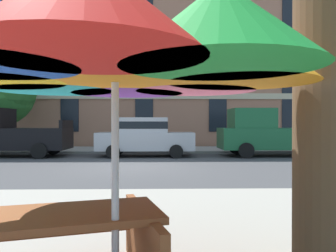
{
  "coord_description": "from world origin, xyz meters",
  "views": [
    {
      "loc": [
        1.0,
        -11.61,
        1.53
      ],
      "look_at": [
        1.34,
        3.2,
        1.4
      ],
      "focal_mm": 35.66,
      "sensor_mm": 36.0,
      "label": 1
    }
  ],
  "objects_px": {
    "pickup_green": "(270,134)",
    "sedan_silver": "(144,136)",
    "patio_umbrella": "(115,50)",
    "pickup_black": "(6,134)",
    "picnic_table": "(53,247)"
  },
  "relations": [
    {
      "from": "pickup_green",
      "to": "sedan_silver",
      "type": "bearing_deg",
      "value": -180.0
    },
    {
      "from": "patio_umbrella",
      "to": "pickup_black",
      "type": "bearing_deg",
      "value": 117.63
    },
    {
      "from": "pickup_green",
      "to": "patio_umbrella",
      "type": "bearing_deg",
      "value": -113.12
    },
    {
      "from": "pickup_green",
      "to": "patio_umbrella",
      "type": "xyz_separation_m",
      "value": [
        -5.42,
        -12.7,
        1.07
      ]
    },
    {
      "from": "pickup_black",
      "to": "picnic_table",
      "type": "xyz_separation_m",
      "value": [
        6.1,
        -12.51,
        -0.54
      ]
    },
    {
      "from": "pickup_green",
      "to": "picnic_table",
      "type": "xyz_separation_m",
      "value": [
        -5.97,
        -12.51,
        -0.54
      ]
    },
    {
      "from": "pickup_black",
      "to": "picnic_table",
      "type": "relative_size",
      "value": 2.38
    },
    {
      "from": "sedan_silver",
      "to": "pickup_green",
      "type": "xyz_separation_m",
      "value": [
        5.8,
        0.0,
        0.08
      ]
    },
    {
      "from": "pickup_black",
      "to": "sedan_silver",
      "type": "distance_m",
      "value": 6.27
    },
    {
      "from": "sedan_silver",
      "to": "patio_umbrella",
      "type": "xyz_separation_m",
      "value": [
        0.38,
        -12.7,
        1.15
      ]
    },
    {
      "from": "patio_umbrella",
      "to": "picnic_table",
      "type": "relative_size",
      "value": 1.48
    },
    {
      "from": "sedan_silver",
      "to": "pickup_green",
      "type": "relative_size",
      "value": 0.86
    },
    {
      "from": "pickup_black",
      "to": "picnic_table",
      "type": "distance_m",
      "value": 13.93
    },
    {
      "from": "pickup_black",
      "to": "pickup_green",
      "type": "xyz_separation_m",
      "value": [
        12.07,
        0.0,
        0.0
      ]
    },
    {
      "from": "pickup_black",
      "to": "patio_umbrella",
      "type": "relative_size",
      "value": 1.61
    }
  ]
}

